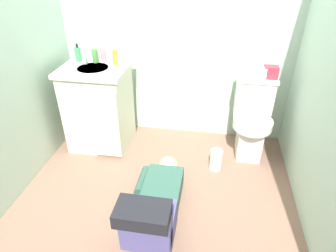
{
  "coord_description": "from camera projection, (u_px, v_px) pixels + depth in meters",
  "views": [
    {
      "loc": [
        0.38,
        -1.68,
        1.75
      ],
      "look_at": [
        0.03,
        0.39,
        0.45
      ],
      "focal_mm": 31.23,
      "sensor_mm": 36.0,
      "label": 1
    }
  ],
  "objects": [
    {
      "name": "soap_dispenser",
      "position": [
        78.0,
        54.0,
        2.72
      ],
      "size": [
        0.06,
        0.06,
        0.17
      ],
      "color": "#3DA256",
      "rests_on": "vanity_cabinet"
    },
    {
      "name": "toiletry_bag",
      "position": [
        271.0,
        72.0,
        2.56
      ],
      "size": [
        0.12,
        0.09,
        0.11
      ],
      "primitive_type": "cube",
      "color": "#B22D3F",
      "rests_on": "toilet"
    },
    {
      "name": "bottle_amber",
      "position": [
        115.0,
        58.0,
        2.63
      ],
      "size": [
        0.05,
        0.05,
        0.14
      ],
      "primitive_type": "cylinder",
      "color": "#C8862E",
      "rests_on": "vanity_cabinet"
    },
    {
      "name": "faucet",
      "position": [
        99.0,
        56.0,
        2.72
      ],
      "size": [
        0.02,
        0.02,
        0.1
      ],
      "primitive_type": "cylinder",
      "color": "silver",
      "rests_on": "vanity_cabinet"
    },
    {
      "name": "bottle_pink",
      "position": [
        103.0,
        55.0,
        2.72
      ],
      "size": [
        0.05,
        0.05,
        0.12
      ],
      "primitive_type": "cylinder",
      "color": "pink",
      "rests_on": "vanity_cabinet"
    },
    {
      "name": "wall_back",
      "position": [
        177.0,
        16.0,
        2.67
      ],
      "size": [
        2.38,
        0.08,
        2.4
      ],
      "primitive_type": "cube",
      "color": "#B3D0BA",
      "rests_on": "ground_plane"
    },
    {
      "name": "person_plumber",
      "position": [
        156.0,
        203.0,
        2.09
      ],
      "size": [
        0.39,
        1.06,
        0.52
      ],
      "color": "#33594C",
      "rests_on": "ground_plane"
    },
    {
      "name": "bottle_clear",
      "position": [
        84.0,
        55.0,
        2.66
      ],
      "size": [
        0.05,
        0.05,
        0.17
      ],
      "primitive_type": "cylinder",
      "color": "silver",
      "rests_on": "vanity_cabinet"
    },
    {
      "name": "toilet",
      "position": [
        252.0,
        119.0,
        2.72
      ],
      "size": [
        0.36,
        0.46,
        0.75
      ],
      "color": "silver",
      "rests_on": "ground_plane"
    },
    {
      "name": "ground_plane",
      "position": [
        156.0,
        199.0,
        2.39
      ],
      "size": [
        2.72,
        3.11,
        0.04
      ],
      "primitive_type": "cube",
      "color": "#876251"
    },
    {
      "name": "tissue_box",
      "position": [
        253.0,
        72.0,
        2.58
      ],
      "size": [
        0.22,
        0.11,
        0.1
      ],
      "primitive_type": "cube",
      "color": "silver",
      "rests_on": "toilet"
    },
    {
      "name": "bottle_green",
      "position": [
        95.0,
        56.0,
        2.7
      ],
      "size": [
        0.05,
        0.05,
        0.13
      ],
      "primitive_type": "cylinder",
      "color": "#53A446",
      "rests_on": "vanity_cabinet"
    },
    {
      "name": "vanity_cabinet",
      "position": [
        99.0,
        107.0,
        2.83
      ],
      "size": [
        0.6,
        0.53,
        0.82
      ],
      "color": "beige",
      "rests_on": "ground_plane"
    },
    {
      "name": "bottle_white",
      "position": [
        109.0,
        56.0,
        2.67
      ],
      "size": [
        0.05,
        0.05,
        0.14
      ],
      "primitive_type": "cylinder",
      "color": "silver",
      "rests_on": "vanity_cabinet"
    },
    {
      "name": "paper_towel_roll",
      "position": [
        216.0,
        160.0,
        2.64
      ],
      "size": [
        0.11,
        0.11,
        0.2
      ],
      "primitive_type": "cylinder",
      "color": "white",
      "rests_on": "ground_plane"
    }
  ]
}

